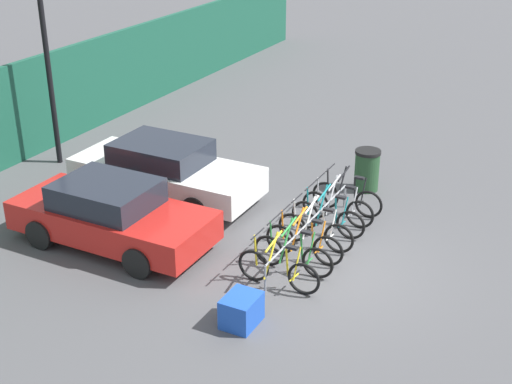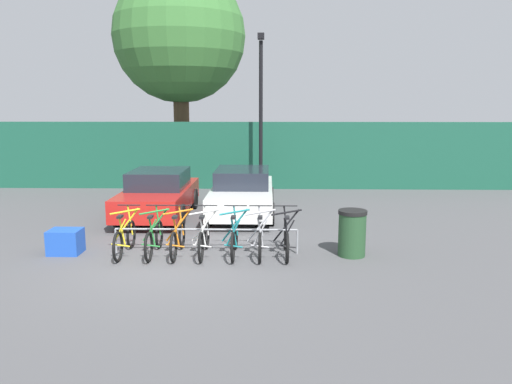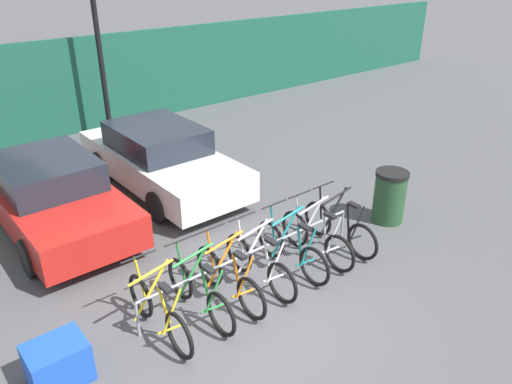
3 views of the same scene
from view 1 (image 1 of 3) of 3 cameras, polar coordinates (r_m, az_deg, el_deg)
name	(u,v)px [view 1 (image 1 of 3)]	position (r m, az deg, el deg)	size (l,w,h in m)	color
ground_plane	(326,267)	(14.39, 5.61, -5.99)	(120.00, 120.00, 0.00)	#4C4C4F
bike_rack	(310,224)	(14.93, 4.30, -2.56)	(4.14, 0.04, 0.57)	gray
bicycle_yellow	(278,270)	(13.49, 1.79, -6.25)	(0.68, 1.71, 1.05)	black
bicycle_green	(293,254)	(14.01, 2.97, -5.01)	(0.68, 1.71, 1.05)	black
bicycle_orange	(304,243)	(14.43, 3.86, -4.08)	(0.68, 1.71, 1.05)	black
bicycle_white	(315,231)	(14.91, 4.77, -3.12)	(0.68, 1.71, 1.05)	black
bicycle_teal	(328,218)	(15.47, 5.76, -2.07)	(0.68, 1.71, 1.05)	black
bicycle_silver	(338,208)	(15.95, 6.54, -1.24)	(0.68, 1.71, 1.05)	black
bicycle_black	(347,198)	(16.44, 7.28, -0.46)	(0.68, 1.71, 1.05)	black
car_red	(111,214)	(15.15, -11.50, -1.75)	(1.91, 4.31, 1.40)	red
car_white	(165,170)	(17.12, -7.28, 1.75)	(1.91, 4.58, 1.40)	silver
lamp_post	(45,42)	(19.04, -16.52, 11.47)	(0.24, 0.44, 5.84)	black
trash_bin	(367,170)	(17.65, 8.86, 1.76)	(0.63, 0.63, 1.03)	#234728
cargo_crate	(241,310)	(12.55, -1.18, -9.44)	(0.70, 0.56, 0.55)	blue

